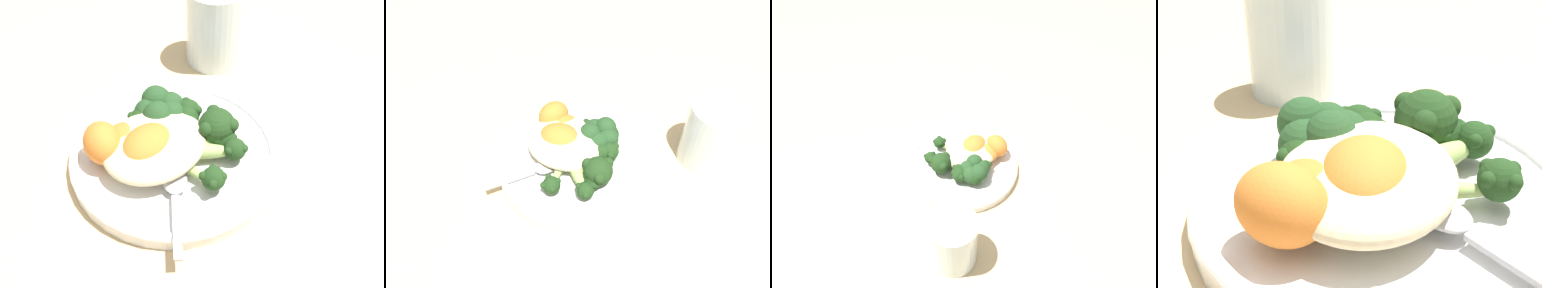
{
  "view_description": "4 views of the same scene",
  "coord_description": "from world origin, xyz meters",
  "views": [
    {
      "loc": [
        -0.26,
        -0.33,
        0.48
      ],
      "look_at": [
        0.01,
        -0.03,
        0.04
      ],
      "focal_mm": 50.0,
      "sensor_mm": 36.0,
      "label": 1
    },
    {
      "loc": [
        0.17,
        -0.32,
        0.49
      ],
      "look_at": [
        0.01,
        -0.0,
        0.05
      ],
      "focal_mm": 35.0,
      "sensor_mm": 36.0,
      "label": 2
    },
    {
      "loc": [
        0.36,
        0.26,
        0.52
      ],
      "look_at": [
        -0.01,
        -0.02,
        0.06
      ],
      "focal_mm": 28.0,
      "sensor_mm": 36.0,
      "label": 3
    },
    {
      "loc": [
        -0.28,
        -0.04,
        0.21
      ],
      "look_at": [
        -0.01,
        0.01,
        0.06
      ],
      "focal_mm": 50.0,
      "sensor_mm": 36.0,
      "label": 4
    }
  ],
  "objects": [
    {
      "name": "broccoli_stalk_3",
      "position": [
        0.04,
        -0.03,
        0.04
      ],
      "size": [
        0.11,
        0.06,
        0.04
      ],
      "rotation": [
        0.0,
        0.0,
        5.95
      ],
      "color": "#9EBC66",
      "rests_on": "plate"
    },
    {
      "name": "broccoli_stalk_2",
      "position": [
        0.03,
        -0.03,
        0.03
      ],
      "size": [
        0.09,
        0.06,
        0.03
      ],
      "rotation": [
        0.0,
        0.0,
        5.77
      ],
      "color": "#9EBC66",
      "rests_on": "plate"
    },
    {
      "name": "broccoli_stalk_0",
      "position": [
        -0.0,
        -0.06,
        0.03
      ],
      "size": [
        0.03,
        0.11,
        0.03
      ],
      "rotation": [
        0.0,
        0.0,
        4.85
      ],
      "color": "#9EBC66",
      "rests_on": "plate"
    },
    {
      "name": "sweet_potato_chunk_3",
      "position": [
        -0.02,
        0.02,
        0.04
      ],
      "size": [
        0.06,
        0.07,
        0.03
      ],
      "primitive_type": "ellipsoid",
      "rotation": [
        0.0,
        0.0,
        1.03
      ],
      "color": "orange",
      "rests_on": "plate"
    },
    {
      "name": "broccoli_stalk_7",
      "position": [
        -0.0,
        0.03,
        0.03
      ],
      "size": [
        0.04,
        0.09,
        0.03
      ],
      "rotation": [
        0.0,
        0.0,
        7.65
      ],
      "color": "#9EBC66",
      "rests_on": "plate"
    },
    {
      "name": "water_glass",
      "position": [
        0.18,
        0.1,
        0.06
      ],
      "size": [
        0.08,
        0.08,
        0.11
      ],
      "primitive_type": "cylinder",
      "color": "silver",
      "rests_on": "ground_plane"
    },
    {
      "name": "ground_plane",
      "position": [
        0.0,
        0.0,
        0.0
      ],
      "size": [
        4.0,
        4.0,
        0.0
      ],
      "primitive_type": "plane",
      "color": "#D6B784"
    },
    {
      "name": "plate",
      "position": [
        0.01,
        -0.01,
        0.01
      ],
      "size": [
        0.25,
        0.25,
        0.02
      ],
      "color": "white",
      "rests_on": "ground_plane"
    },
    {
      "name": "spoon",
      "position": [
        -0.04,
        -0.06,
        0.03
      ],
      "size": [
        0.09,
        0.1,
        0.01
      ],
      "rotation": [
        0.0,
        0.0,
        4.02
      ],
      "color": "#B7B7BC",
      "rests_on": "plate"
    },
    {
      "name": "sweet_potato_chunk_1",
      "position": [
        -0.06,
        0.04,
        0.04
      ],
      "size": [
        0.06,
        0.07,
        0.05
      ],
      "primitive_type": "ellipsoid",
      "rotation": [
        0.0,
        0.0,
        1.24
      ],
      "color": "orange",
      "rests_on": "plate"
    },
    {
      "name": "sweet_potato_chunk_2",
      "position": [
        -0.03,
        -0.0,
        0.04
      ],
      "size": [
        0.08,
        0.06,
        0.04
      ],
      "primitive_type": "ellipsoid",
      "rotation": [
        0.0,
        0.0,
        3.28
      ],
      "color": "orange",
      "rests_on": "plate"
    },
    {
      "name": "broccoli_stalk_5",
      "position": [
        0.03,
        0.01,
        0.03
      ],
      "size": [
        0.11,
        0.06,
        0.03
      ],
      "rotation": [
        0.0,
        0.0,
        6.67
      ],
      "color": "#9EBC66",
      "rests_on": "plate"
    },
    {
      "name": "broccoli_stalk_4",
      "position": [
        0.03,
        0.01,
        0.03
      ],
      "size": [
        0.08,
        0.05,
        0.03
      ],
      "rotation": [
        0.0,
        0.0,
        6.61
      ],
      "color": "#9EBC66",
      "rests_on": "plate"
    },
    {
      "name": "broccoli_stalk_1",
      "position": [
        0.02,
        -0.04,
        0.03
      ],
      "size": [
        0.09,
        0.09,
        0.03
      ],
      "rotation": [
        0.0,
        0.0,
        5.53
      ],
      "color": "#9EBC66",
      "rests_on": "plate"
    },
    {
      "name": "kale_tuft",
      "position": [
        0.02,
        0.04,
        0.04
      ],
      "size": [
        0.06,
        0.06,
        0.04
      ],
      "color": "#234723",
      "rests_on": "plate"
    },
    {
      "name": "broccoli_stalk_6",
      "position": [
        0.03,
        0.04,
        0.04
      ],
      "size": [
        0.08,
        0.09,
        0.03
      ],
      "rotation": [
        0.0,
        0.0,
        7.15
      ],
      "color": "#9EBC66",
      "rests_on": "plate"
    },
    {
      "name": "sweet_potato_chunk_0",
      "position": [
        -0.03,
        0.02,
        0.04
      ],
      "size": [
        0.05,
        0.06,
        0.03
      ],
      "primitive_type": "ellipsoid",
      "rotation": [
        0.0,
        0.0,
        4.69
      ],
      "color": "orange",
      "rests_on": "plate"
    },
    {
      "name": "quinoa_mound",
      "position": [
        -0.02,
        0.0,
        0.04
      ],
      "size": [
        0.12,
        0.11,
        0.04
      ],
      "primitive_type": "ellipsoid",
      "color": "beige",
      "rests_on": "plate"
    }
  ]
}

